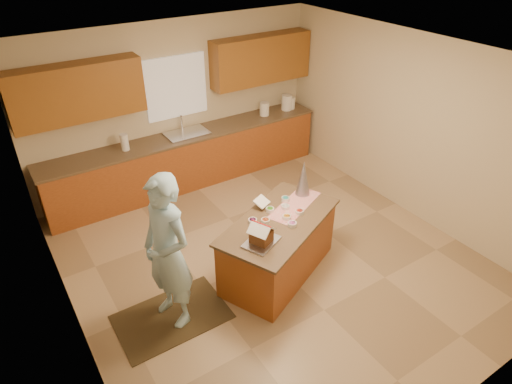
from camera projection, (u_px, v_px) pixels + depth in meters
floor at (270, 258)px, 6.12m from camera, size 5.50×5.50×0.00m
ceiling at (274, 61)px, 4.70m from camera, size 5.50×5.50×0.00m
wall_back at (177, 104)px, 7.37m from camera, size 5.50×5.50×0.00m
wall_front at (474, 318)px, 3.45m from camera, size 5.50×5.50×0.00m
wall_left at (57, 243)px, 4.25m from camera, size 5.50×5.50×0.00m
wall_right at (411, 127)px, 6.57m from camera, size 5.50×5.50×0.00m
stone_accent at (84, 301)px, 3.74m from camera, size 0.00×2.50×2.50m
window_curtain at (176, 87)px, 7.19m from camera, size 1.05×0.03×1.00m
back_counter_base at (189, 160)px, 7.63m from camera, size 4.80×0.60×0.88m
back_counter_top at (187, 136)px, 7.39m from camera, size 4.85×0.63×0.04m
upper_cabinet_left at (77, 93)px, 6.23m from camera, size 1.85×0.35×0.80m
upper_cabinet_right at (261, 59)px, 7.67m from camera, size 1.85×0.35×0.80m
sink at (187, 136)px, 7.40m from camera, size 0.70×0.45×0.12m
faucet at (182, 123)px, 7.44m from camera, size 0.03×0.03×0.28m
island_base at (278, 248)px, 5.69m from camera, size 1.80×1.40×0.79m
island_top at (279, 222)px, 5.47m from camera, size 1.89×1.49×0.04m
table_runner at (295, 205)px, 5.75m from camera, size 0.95×0.66×0.01m
baking_tray at (261, 242)px, 5.09m from camera, size 0.50×0.45×0.02m
cookbook at (262, 202)px, 5.67m from camera, size 0.24×0.22×0.08m
tinsel_tree at (303, 178)px, 5.86m from camera, size 0.26×0.26×0.49m
rug at (172, 317)px, 5.22m from camera, size 1.26×0.82×0.01m
boy at (168, 253)px, 4.75m from camera, size 0.61×0.77×1.86m
canister_a at (264, 109)px, 8.04m from camera, size 0.17×0.17×0.24m
canister_b at (287, 102)px, 8.26m from camera, size 0.20×0.20×0.28m
canister_c at (291, 103)px, 8.32m from camera, size 0.15×0.15×0.22m
paper_towel at (125, 142)px, 6.83m from camera, size 0.12×0.12×0.26m
gingerbread_house at (261, 235)px, 5.03m from camera, size 0.33×0.33×0.25m
candy_bowls at (280, 214)px, 5.55m from camera, size 0.73×0.60×0.05m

